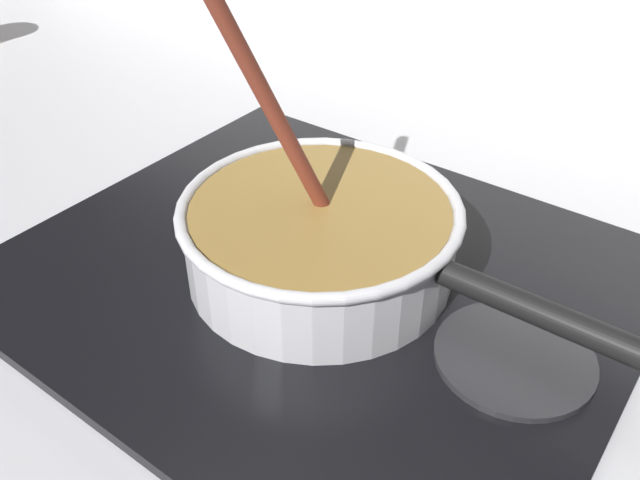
{
  "coord_description": "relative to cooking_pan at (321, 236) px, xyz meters",
  "views": [
    {
      "loc": [
        0.43,
        -0.24,
        0.41
      ],
      "look_at": [
        0.14,
        0.16,
        0.05
      ],
      "focal_mm": 37.57,
      "sensor_mm": 36.0,
      "label": 1
    }
  ],
  "objects": [
    {
      "name": "cooking_pan",
      "position": [
        0.0,
        0.0,
        0.0
      ],
      "size": [
        0.43,
        0.26,
        0.32
      ],
      "color": "silver",
      "rests_on": "hob_plate"
    },
    {
      "name": "spare_burner",
      "position": [
        0.19,
        0.0,
        -0.04
      ],
      "size": [
        0.13,
        0.13,
        0.01
      ],
      "primitive_type": "cylinder",
      "color": "#262628",
      "rests_on": "hob_plate"
    },
    {
      "name": "ground",
      "position": [
        -0.14,
        -0.16,
        -0.07
      ],
      "size": [
        2.4,
        1.6,
        0.04
      ],
      "primitive_type": "cube",
      "color": "#B7B7BC"
    },
    {
      "name": "hob_plate",
      "position": [
        -0.0,
        0.0,
        -0.05
      ],
      "size": [
        0.56,
        0.48,
        0.01
      ],
      "primitive_type": "cube",
      "color": "black",
      "rests_on": "ground"
    },
    {
      "name": "burner_ring",
      "position": [
        -0.0,
        0.0,
        -0.04
      ],
      "size": [
        0.2,
        0.2,
        0.01
      ],
      "primitive_type": "torus",
      "color": "#592D0C",
      "rests_on": "hob_plate"
    }
  ]
}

